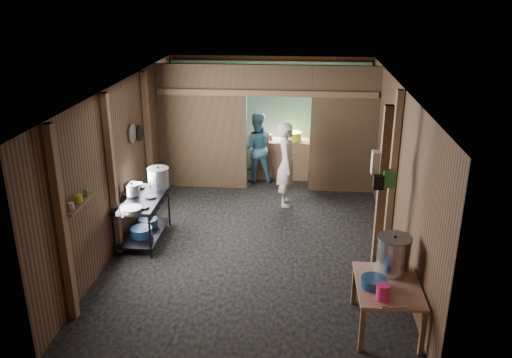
# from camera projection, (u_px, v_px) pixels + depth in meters

# --- Properties ---
(floor) EXTENTS (4.50, 7.00, 0.00)m
(floor) POSITION_uv_depth(u_px,v_px,m) (257.00, 234.00, 9.13)
(floor) COLOR black
(floor) RESTS_ON ground
(ceiling) EXTENTS (4.50, 7.00, 0.00)m
(ceiling) POSITION_uv_depth(u_px,v_px,m) (257.00, 85.00, 8.22)
(ceiling) COLOR #464442
(ceiling) RESTS_ON ground
(wall_back) EXTENTS (4.50, 0.00, 2.60)m
(wall_back) POSITION_uv_depth(u_px,v_px,m) (270.00, 114.00, 11.94)
(wall_back) COLOR brown
(wall_back) RESTS_ON ground
(wall_front) EXTENTS (4.50, 0.00, 2.60)m
(wall_front) POSITION_uv_depth(u_px,v_px,m) (228.00, 272.00, 5.41)
(wall_front) COLOR brown
(wall_front) RESTS_ON ground
(wall_left) EXTENTS (0.00, 7.00, 2.60)m
(wall_left) POSITION_uv_depth(u_px,v_px,m) (124.00, 160.00, 8.86)
(wall_left) COLOR brown
(wall_left) RESTS_ON ground
(wall_right) EXTENTS (0.00, 7.00, 2.60)m
(wall_right) POSITION_uv_depth(u_px,v_px,m) (395.00, 167.00, 8.49)
(wall_right) COLOR brown
(wall_right) RESTS_ON ground
(partition_left) EXTENTS (1.85, 0.10, 2.60)m
(partition_left) POSITION_uv_depth(u_px,v_px,m) (202.00, 128.00, 10.84)
(partition_left) COLOR brown
(partition_left) RESTS_ON floor
(partition_right) EXTENTS (1.35, 0.10, 2.60)m
(partition_right) POSITION_uv_depth(u_px,v_px,m) (344.00, 131.00, 10.60)
(partition_right) COLOR brown
(partition_right) RESTS_ON floor
(partition_header) EXTENTS (1.30, 0.10, 0.60)m
(partition_header) POSITION_uv_depth(u_px,v_px,m) (279.00, 80.00, 10.36)
(partition_header) COLOR brown
(partition_header) RESTS_ON wall_back
(turquoise_panel) EXTENTS (4.40, 0.06, 2.50)m
(turquoise_panel) POSITION_uv_depth(u_px,v_px,m) (270.00, 117.00, 11.90)
(turquoise_panel) COLOR #70B9B3
(turquoise_panel) RESTS_ON wall_back
(back_counter) EXTENTS (1.20, 0.50, 0.85)m
(back_counter) POSITION_uv_depth(u_px,v_px,m) (282.00, 159.00, 11.71)
(back_counter) COLOR brown
(back_counter) RESTS_ON floor
(wall_clock) EXTENTS (0.20, 0.03, 0.20)m
(wall_clock) POSITION_uv_depth(u_px,v_px,m) (281.00, 89.00, 11.62)
(wall_clock) COLOR beige
(wall_clock) RESTS_ON wall_back
(post_left_a) EXTENTS (0.10, 0.12, 2.60)m
(post_left_a) POSITION_uv_depth(u_px,v_px,m) (62.00, 227.00, 6.42)
(post_left_a) COLOR brown
(post_left_a) RESTS_ON floor
(post_left_b) EXTENTS (0.10, 0.12, 2.60)m
(post_left_b) POSITION_uv_depth(u_px,v_px,m) (112.00, 176.00, 8.10)
(post_left_b) COLOR brown
(post_left_b) RESTS_ON floor
(post_left_c) EXTENTS (0.10, 0.12, 2.60)m
(post_left_c) POSITION_uv_depth(u_px,v_px,m) (148.00, 140.00, 9.97)
(post_left_c) COLOR brown
(post_left_c) RESTS_ON floor
(post_right) EXTENTS (0.10, 0.12, 2.60)m
(post_right) POSITION_uv_depth(u_px,v_px,m) (393.00, 171.00, 8.31)
(post_right) COLOR brown
(post_right) RESTS_ON floor
(post_free) EXTENTS (0.12, 0.12, 2.60)m
(post_free) POSITION_uv_depth(u_px,v_px,m) (381.00, 197.00, 7.31)
(post_free) COLOR brown
(post_free) RESTS_ON floor
(cross_beam) EXTENTS (4.40, 0.12, 0.12)m
(cross_beam) POSITION_uv_depth(u_px,v_px,m) (266.00, 93.00, 10.42)
(cross_beam) COLOR brown
(cross_beam) RESTS_ON wall_left
(pan_lid_big) EXTENTS (0.03, 0.34, 0.34)m
(pan_lid_big) POSITION_uv_depth(u_px,v_px,m) (132.00, 133.00, 9.10)
(pan_lid_big) COLOR slate
(pan_lid_big) RESTS_ON wall_left
(pan_lid_small) EXTENTS (0.03, 0.30, 0.30)m
(pan_lid_small) POSITION_uv_depth(u_px,v_px,m) (139.00, 133.00, 9.51)
(pan_lid_small) COLOR black
(pan_lid_small) RESTS_ON wall_left
(wall_shelf) EXTENTS (0.14, 0.80, 0.03)m
(wall_shelf) POSITION_uv_depth(u_px,v_px,m) (80.00, 203.00, 6.85)
(wall_shelf) COLOR brown
(wall_shelf) RESTS_ON wall_left
(jar_white) EXTENTS (0.07, 0.07, 0.10)m
(jar_white) POSITION_uv_depth(u_px,v_px,m) (71.00, 206.00, 6.60)
(jar_white) COLOR beige
(jar_white) RESTS_ON wall_shelf
(jar_yellow) EXTENTS (0.08, 0.08, 0.10)m
(jar_yellow) POSITION_uv_depth(u_px,v_px,m) (79.00, 199.00, 6.83)
(jar_yellow) COLOR yellow
(jar_yellow) RESTS_ON wall_shelf
(jar_green) EXTENTS (0.06, 0.06, 0.10)m
(jar_green) POSITION_uv_depth(u_px,v_px,m) (86.00, 192.00, 7.04)
(jar_green) COLOR #3D8C3B
(jar_green) RESTS_ON wall_shelf
(bag_white) EXTENTS (0.22, 0.15, 0.32)m
(bag_white) POSITION_uv_depth(u_px,v_px,m) (380.00, 163.00, 7.22)
(bag_white) COLOR beige
(bag_white) RESTS_ON post_free
(bag_green) EXTENTS (0.16, 0.12, 0.24)m
(bag_green) POSITION_uv_depth(u_px,v_px,m) (389.00, 179.00, 7.15)
(bag_green) COLOR #3D8C3B
(bag_green) RESTS_ON post_free
(bag_black) EXTENTS (0.14, 0.10, 0.20)m
(bag_black) POSITION_uv_depth(u_px,v_px,m) (378.00, 182.00, 7.16)
(bag_black) COLOR black
(bag_black) RESTS_ON post_free
(gas_range) EXTENTS (0.68, 1.33, 0.78)m
(gas_range) POSITION_uv_depth(u_px,v_px,m) (143.00, 219.00, 8.79)
(gas_range) COLOR black
(gas_range) RESTS_ON floor
(prep_table) EXTENTS (0.77, 1.06, 0.63)m
(prep_table) POSITION_uv_depth(u_px,v_px,m) (386.00, 306.00, 6.56)
(prep_table) COLOR tan
(prep_table) RESTS_ON floor
(stove_pot_large) EXTENTS (0.47, 0.47, 0.37)m
(stove_pot_large) POSITION_uv_depth(u_px,v_px,m) (159.00, 178.00, 9.02)
(stove_pot_large) COLOR silver
(stove_pot_large) RESTS_ON gas_range
(stove_pot_med) EXTENTS (0.35, 0.35, 0.23)m
(stove_pot_med) POSITION_uv_depth(u_px,v_px,m) (132.00, 190.00, 8.68)
(stove_pot_med) COLOR silver
(stove_pot_med) RESTS_ON gas_range
(stove_saucepan) EXTENTS (0.18, 0.18, 0.10)m
(stove_saucepan) POSITION_uv_depth(u_px,v_px,m) (138.00, 186.00, 9.01)
(stove_saucepan) COLOR silver
(stove_saucepan) RESTS_ON gas_range
(frying_pan) EXTENTS (0.42, 0.60, 0.08)m
(frying_pan) POSITION_uv_depth(u_px,v_px,m) (131.00, 209.00, 8.13)
(frying_pan) COLOR slate
(frying_pan) RESTS_ON gas_range
(blue_tub_front) EXTENTS (0.36, 0.36, 0.15)m
(blue_tub_front) POSITION_uv_depth(u_px,v_px,m) (141.00, 232.00, 8.70)
(blue_tub_front) COLOR navy
(blue_tub_front) RESTS_ON gas_range
(blue_tub_back) EXTENTS (0.33, 0.33, 0.13)m
(blue_tub_back) POSITION_uv_depth(u_px,v_px,m) (148.00, 222.00, 9.08)
(blue_tub_back) COLOR navy
(blue_tub_back) RESTS_ON gas_range
(stock_pot) EXTENTS (0.54, 0.54, 0.51)m
(stock_pot) POSITION_uv_depth(u_px,v_px,m) (393.00, 255.00, 6.65)
(stock_pot) COLOR silver
(stock_pot) RESTS_ON prep_table
(wash_basin) EXTENTS (0.39, 0.39, 0.12)m
(wash_basin) POSITION_uv_depth(u_px,v_px,m) (374.00, 282.00, 6.37)
(wash_basin) COLOR navy
(wash_basin) RESTS_ON prep_table
(pink_bucket) EXTENTS (0.17, 0.17, 0.19)m
(pink_bucket) POSITION_uv_depth(u_px,v_px,m) (383.00, 292.00, 6.11)
(pink_bucket) COLOR #E42A70
(pink_bucket) RESTS_ON prep_table
(knife) EXTENTS (0.30, 0.09, 0.01)m
(knife) POSITION_uv_depth(u_px,v_px,m) (394.00, 307.00, 5.98)
(knife) COLOR silver
(knife) RESTS_ON prep_table
(yellow_tub) EXTENTS (0.34, 0.34, 0.19)m
(yellow_tub) POSITION_uv_depth(u_px,v_px,m) (294.00, 136.00, 11.51)
(yellow_tub) COLOR yellow
(yellow_tub) RESTS_ON back_counter
(red_cup) EXTENTS (0.11, 0.11, 0.13)m
(red_cup) POSITION_uv_depth(u_px,v_px,m) (270.00, 137.00, 11.56)
(red_cup) COLOR #A71904
(red_cup) RESTS_ON back_counter
(cook) EXTENTS (0.40, 0.60, 1.65)m
(cook) POSITION_uv_depth(u_px,v_px,m) (287.00, 164.00, 10.10)
(cook) COLOR beige
(cook) RESTS_ON floor
(worker_back) EXTENTS (0.82, 0.68, 1.53)m
(worker_back) POSITION_uv_depth(u_px,v_px,m) (257.00, 148.00, 11.33)
(worker_back) COLOR teal
(worker_back) RESTS_ON floor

